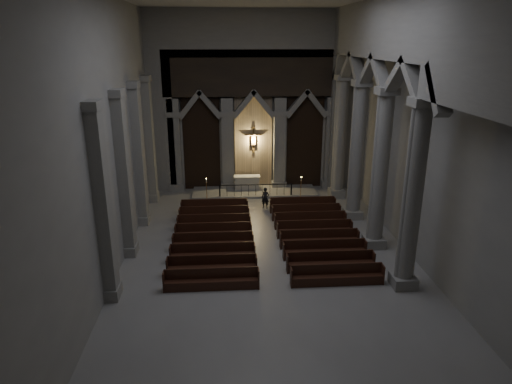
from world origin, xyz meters
TOP-DOWN VIEW (x-y plane):
  - room at (0.00, 0.00)m, footprint 24.00×24.10m
  - sanctuary_wall at (0.00, 11.54)m, footprint 14.00×0.77m
  - right_arcade at (5.50, 1.33)m, footprint 1.00×24.00m
  - left_pilasters at (-6.75, 3.50)m, footprint 0.60×13.00m
  - sanctuary_step at (0.00, 10.60)m, footprint 8.50×2.60m
  - altar at (-0.50, 11.06)m, footprint 1.83×0.73m
  - altar_rail at (0.00, 9.52)m, footprint 4.89×0.09m
  - candle_stand_left at (-3.24, 8.88)m, footprint 0.27×0.27m
  - candle_stand_right at (2.96, 9.00)m, footprint 0.26×0.26m
  - pews at (0.00, 2.29)m, footprint 9.45×9.30m
  - worshipper at (0.46, 7.46)m, footprint 0.57×0.46m

SIDE VIEW (x-z plane):
  - sanctuary_step at x=0.00m, z-range 0.00..0.15m
  - pews at x=0.00m, z-range -0.16..0.75m
  - candle_stand_right at x=2.96m, z-range -0.35..1.20m
  - candle_stand_left at x=-3.24m, z-range -0.37..1.25m
  - altar at x=-0.50m, z-range 0.15..1.09m
  - altar_rail at x=0.00m, z-range 0.16..1.12m
  - worshipper at x=0.46m, z-range 0.00..1.34m
  - left_pilasters at x=-6.75m, z-range -0.10..7.92m
  - sanctuary_wall at x=0.00m, z-range 0.62..12.62m
  - room at x=0.00m, z-range 1.60..13.60m
  - right_arcade at x=5.50m, z-range 1.83..13.83m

